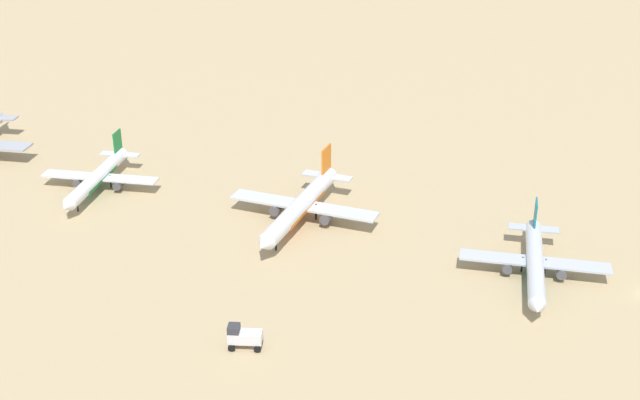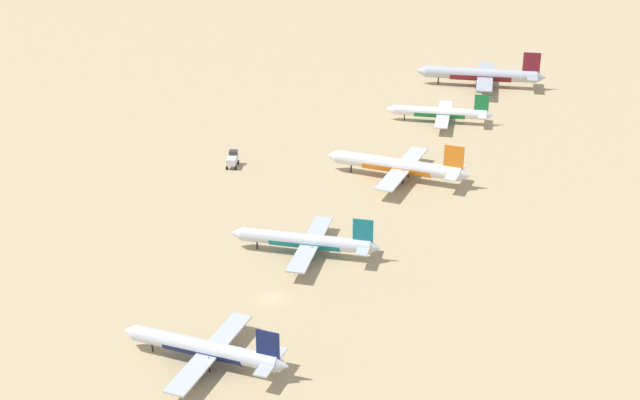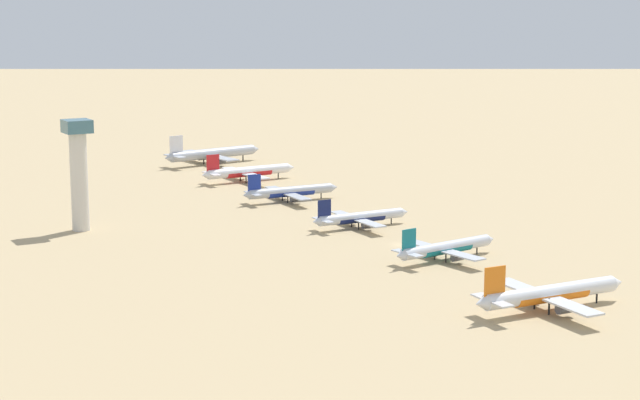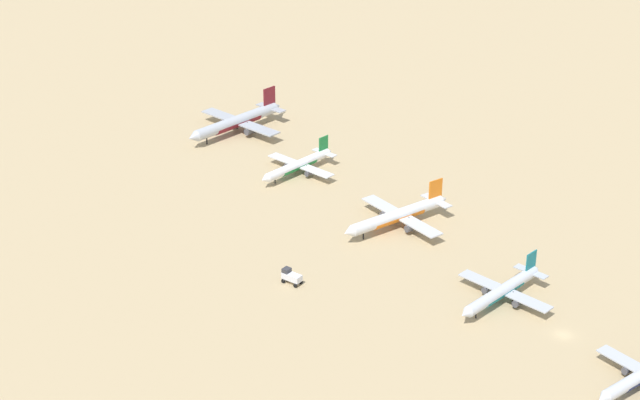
# 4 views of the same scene
# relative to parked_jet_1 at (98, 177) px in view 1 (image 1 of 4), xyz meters

# --- Properties ---
(parked_jet_1) EXTENTS (31.99, 26.15, 9.25)m
(parked_jet_1) POSITION_rel_parked_jet_1_xyz_m (0.00, 0.00, 0.00)
(parked_jet_1) COLOR white
(parked_jet_1) RESTS_ON ground
(parked_jet_2) EXTENTS (37.96, 30.80, 10.95)m
(parked_jet_2) POSITION_rel_parked_jet_1_xyz_m (-0.00, 46.94, 0.57)
(parked_jet_2) COLOR silver
(parked_jet_2) RESTS_ON ground
(parked_jet_3) EXTENTS (32.40, 26.43, 9.35)m
(parked_jet_3) POSITION_rel_parked_jet_1_xyz_m (7.07, 93.17, 0.03)
(parked_jet_3) COLOR silver
(parked_jet_3) RESTS_ON ground
(service_truck) EXTENTS (3.88, 5.62, 3.90)m
(service_truck) POSITION_rel_parked_jet_1_xyz_m (42.97, 53.29, -1.00)
(service_truck) COLOR silver
(service_truck) RESTS_ON ground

